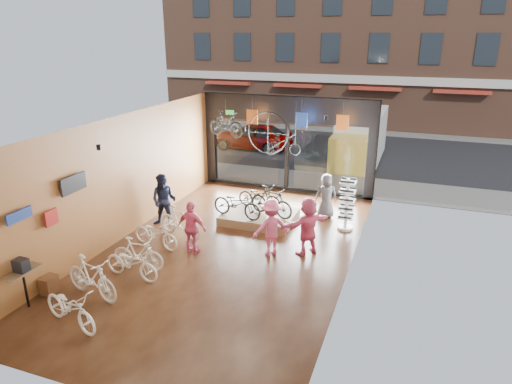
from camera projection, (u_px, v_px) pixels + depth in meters
The scene contains 35 objects.
ground_plane at pixel (229, 252), 13.46m from camera, with size 7.00×12.00×0.04m, color black.
ceiling at pixel (226, 123), 12.20m from camera, with size 7.00×12.00×0.04m, color black.
wall_left at pixel (122, 178), 13.96m from camera, with size 0.04×12.00×3.80m, color #975C2C.
wall_right at pixel (354, 206), 11.70m from camera, with size 0.04×12.00×3.80m, color beige.
wall_back at pixel (83, 303), 7.49m from camera, with size 7.00×0.04×3.80m, color beige.
storefront at pixel (287, 144), 18.16m from camera, with size 7.00×0.26×3.80m, color black, non-canonical shape.
exit_sign at pixel (230, 112), 18.44m from camera, with size 0.35×0.06×0.18m, color #198C26.
street_road at pixel (329, 143), 26.77m from camera, with size 30.00×18.00×0.02m, color black.
sidewalk_near at pixel (294, 180), 19.83m from camera, with size 30.00×2.40×0.12m, color slate.
sidewalk_far at pixel (341, 129), 30.30m from camera, with size 30.00×2.00×0.12m, color slate.
opposite_building at pixel (354, 18), 30.23m from camera, with size 26.00×5.00×14.00m, color brown.
street_car at pixel (252, 136), 25.06m from camera, with size 1.74×4.32×1.47m, color gray.
box_truck at pixel (359, 139), 22.12m from camera, with size 2.08×6.25×2.46m, color silver, non-canonical shape.
floor_bike_0 at pixel (70, 308), 9.89m from camera, with size 0.60×1.73×0.91m, color #EEE1CC.
floor_bike_1 at pixel (91, 277), 10.98m from camera, with size 0.49×1.74×1.05m, color #EEE1CC.
floor_bike_2 at pixel (132, 263), 11.86m from camera, with size 0.58×1.65×0.87m, color #EEE1CC.
floor_bike_3 at pixel (138, 253), 12.32m from camera, with size 0.43×1.51×0.91m, color #EEE1CC.
floor_bike_4 at pixel (156, 234), 13.60m from camera, with size 0.58×1.65×0.87m, color #EEE1CC.
floor_bike_5 at pixel (180, 222), 14.24m from camera, with size 0.47×1.68×1.01m, color #EEE1CC.
display_platform at pixel (259, 217), 15.55m from camera, with size 2.40×1.80×0.30m, color brown.
display_bike_left at pixel (237, 204), 15.02m from camera, with size 0.63×1.80×0.95m, color black.
display_bike_mid at pixel (271, 202), 15.11m from camera, with size 0.47×1.68×1.01m, color black.
display_bike_right at pixel (259, 196), 15.83m from camera, with size 0.56×1.61×0.85m, color black.
customer_1 at pixel (164, 200), 14.98m from camera, with size 0.86×0.67×1.78m, color #161C33.
customer_2 at pixel (192, 228), 13.12m from camera, with size 0.93×0.39×1.59m, color #CC4C72.
customer_3 at pixel (271, 228), 12.99m from camera, with size 1.09×0.63×1.69m, color #CC4C72.
customer_4 at pixel (326, 196), 15.70m from camera, with size 0.76×0.50×1.56m, color #3F3F44.
customer_5 at pixel (308, 226), 13.05m from camera, with size 1.61×0.51×1.73m, color #CC4C72.
sunglasses_rack at pixel (347, 204), 14.71m from camera, with size 0.51×0.42×1.73m, color white, non-canonical shape.
wall_merch at pixel (42, 243), 11.01m from camera, with size 0.40×2.40×2.60m, color navy, non-canonical shape.
penny_farthing at pixel (276, 135), 16.94m from camera, with size 2.01×0.06×1.61m, color black, non-canonical shape.
hung_bike at pixel (226, 124), 16.82m from camera, with size 0.45×1.58×0.95m, color black.
jersey_left at pixel (252, 117), 17.45m from camera, with size 0.45×0.03×0.55m, color #CC5919.
jersey_mid at pixel (301, 120), 16.83m from camera, with size 0.45×0.03×0.55m, color #1E3F99.
jersey_right at pixel (342, 123), 16.34m from camera, with size 0.45×0.03×0.55m, color #CC5919.
Camera 1 is at (4.88, -11.13, 6.09)m, focal length 32.00 mm.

